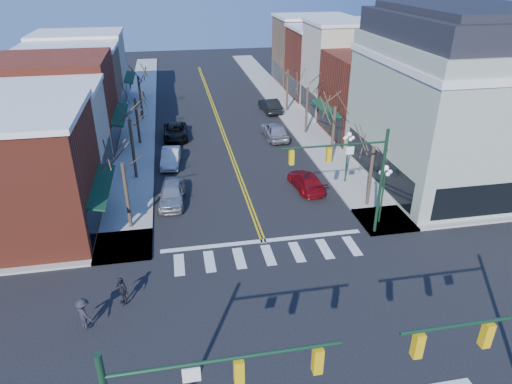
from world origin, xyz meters
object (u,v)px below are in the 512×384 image
pedestrian_dark_a (122,290)px  car_right_mid (275,130)px  pedestrian_dark_b (84,314)px  car_left_far (175,132)px  car_right_far (270,105)px  lamppost_midblock (348,149)px  victorian_corner (458,99)px  car_left_near (172,193)px  car_right_near (306,181)px  car_left_mid (171,157)px  lamppost_corner (384,184)px

pedestrian_dark_a → car_right_mid: bearing=109.0°
pedestrian_dark_a → pedestrian_dark_b: pedestrian_dark_b is taller
car_left_far → car_right_far: 13.35m
car_left_far → lamppost_midblock: bearing=-44.1°
car_right_mid → pedestrian_dark_b: bearing=56.3°
car_right_mid → car_right_far: size_ratio=1.04×
victorian_corner → car_right_mid: 17.44m
car_right_far → car_left_near: bearing=55.8°
victorian_corner → car_left_far: bearing=147.6°
car_right_mid → car_right_near: bearing=87.1°
car_left_far → car_right_near: size_ratio=1.09×
pedestrian_dark_a → pedestrian_dark_b: size_ratio=0.94×
car_right_near → car_right_far: 20.73m
car_right_near → pedestrian_dark_b: pedestrian_dark_b is taller
car_left_far → car_left_near: bearing=-91.9°
car_left_mid → car_right_mid: 11.50m
car_left_near → car_left_mid: bearing=94.6°
lamppost_corner → lamppost_midblock: bearing=90.0°
car_left_mid → pedestrian_dark_a: bearing=-93.2°
car_right_far → victorian_corner: bearing=111.5°
victorian_corner → car_left_near: 22.85m
car_left_near → pedestrian_dark_b: pedestrian_dark_b is taller
lamppost_midblock → car_right_mid: bearing=106.4°
car_left_far → car_right_far: car_right_far is taller
car_left_mid → car_left_far: car_left_mid is taller
car_left_far → car_right_near: bearing=-53.5°
car_left_mid → car_left_near: bearing=-84.9°
car_right_mid → car_right_far: (1.48, 9.03, -0.06)m
car_right_far → pedestrian_dark_b: (-16.40, -33.54, 0.20)m
lamppost_corner → lamppost_midblock: 6.50m
car_left_mid → car_right_mid: (10.44, 4.83, 0.15)m
lamppost_midblock → car_right_near: (-3.40, -0.46, -2.29)m
victorian_corner → car_left_far: victorian_corner is taller
lamppost_midblock → car_left_far: 18.67m
car_right_far → lamppost_corner: bearing=89.3°
car_right_mid → pedestrian_dark_a: size_ratio=3.15×
lamppost_midblock → pedestrian_dark_b: lamppost_midblock is taller
victorian_corner → lamppost_midblock: (-8.30, 0.50, -3.70)m
lamppost_corner → pedestrian_dark_a: size_ratio=2.72×
car_right_near → pedestrian_dark_b: (-14.80, -12.87, 0.32)m
lamppost_corner → car_left_near: lamppost_corner is taller
lamppost_midblock → car_right_mid: size_ratio=0.87×
victorian_corner → car_right_mid: (-11.58, 11.68, -5.80)m
car_left_far → car_right_near: (9.70, -13.56, -0.03)m
car_right_mid → pedestrian_dark_b: size_ratio=2.97×
car_left_near → pedestrian_dark_b: size_ratio=2.70×
lamppost_corner → car_left_mid: (-13.72, 12.85, -2.26)m
car_left_mid → car_right_far: 18.28m
car_left_far → pedestrian_dark_b: bearing=-100.0°
pedestrian_dark_b → car_right_near: bearing=-93.6°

